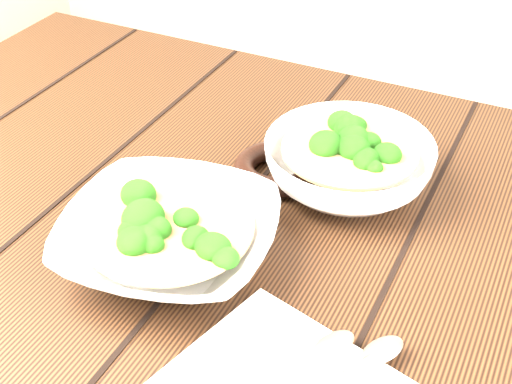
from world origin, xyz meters
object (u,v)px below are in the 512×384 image
Objects in this scene: table at (248,294)px; soup_bowl_front at (169,237)px; trivet at (276,169)px; soup_bowl_back at (348,163)px.

table is 0.18m from soup_bowl_front.
trivet is (0.04, 0.19, -0.02)m from soup_bowl_front.
table is at bearing -86.67° from trivet.
table is 4.95× the size of soup_bowl_back.
soup_bowl_front is at bearing -120.80° from soup_bowl_back.
trivet is (-0.01, 0.09, 0.13)m from table.
soup_bowl_back is (0.08, 0.11, 0.16)m from table.
soup_bowl_back is at bearing 12.74° from trivet.
soup_bowl_back reaches higher than soup_bowl_front.
table is at bearing 65.56° from soup_bowl_front.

